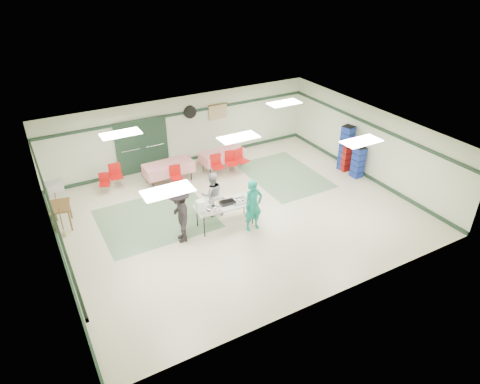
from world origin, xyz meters
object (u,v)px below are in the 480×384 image
chair_d (176,174)px  broom (59,213)px  crate_stack_blue_a (346,148)px  office_printer (54,188)px  chair_a (231,160)px  crate_stack_blue_b (358,162)px  dining_table_b (169,168)px  printer_table (60,208)px  chair_loose_a (116,173)px  chair_b (217,164)px  volunteer_teal (253,206)px  crate_stack_red (346,155)px  volunteer_dark (180,214)px  dining_table_a (222,155)px  serving_table (225,205)px  chair_loose_b (105,181)px  volunteer_grey (212,194)px  chair_c (240,158)px

chair_d → broom: broom is taller
crate_stack_blue_a → office_printer: crate_stack_blue_a is taller
chair_a → crate_stack_blue_b: crate_stack_blue_b is taller
dining_table_b → printer_table: dining_table_b is taller
chair_loose_a → printer_table: chair_loose_a is taller
dining_table_b → chair_b: 1.78m
office_printer → dining_table_b: bearing=-6.0°
volunteer_teal → chair_b: size_ratio=1.80×
volunteer_teal → chair_a: volunteer_teal is taller
chair_a → chair_b: size_ratio=1.01×
crate_stack_red → office_printer: size_ratio=2.57×
volunteer_dark → office_printer: bearing=-128.0°
dining_table_a → chair_b: size_ratio=1.92×
serving_table → chair_loose_b: 4.73m
dining_table_a → chair_b: 0.75m
broom → crate_stack_red: bearing=0.1°
volunteer_teal → office_printer: bearing=141.2°
broom → chair_b: bearing=14.9°
serving_table → volunteer_dark: (-1.50, -0.07, 0.18)m
volunteer_grey → printer_table: 4.69m
chair_d → crate_stack_blue_a: size_ratio=0.49×
chair_d → crate_stack_red: (6.30, -1.85, 0.10)m
dining_table_b → chair_loose_b: bearing=172.0°
chair_c → chair_d: chair_c is taller
volunteer_grey → chair_loose_a: (-2.24, 3.31, -0.19)m
volunteer_dark → dining_table_b: size_ratio=0.99×
chair_c → office_printer: office_printer is taller
chair_loose_b → crate_stack_red: (8.64, -2.69, 0.16)m
dining_table_a → chair_a: chair_a is taller
chair_a → chair_loose_b: size_ratio=1.20×
serving_table → chair_d: 3.02m
dining_table_b → chair_loose_b: 2.31m
chair_loose_a → crate_stack_red: crate_stack_red is taller
volunteer_grey → chair_loose_b: 4.12m
dining_table_b → office_printer: bearing=-176.7°
broom → dining_table_a: bearing=19.0°
chair_loose_b → serving_table: bearing=-36.2°
chair_loose_a → broom: (-2.21, -2.10, 0.20)m
chair_b → volunteer_dark: bearing=-130.0°
dining_table_a → office_printer: bearing=176.3°
chair_a → serving_table: bearing=-105.7°
serving_table → dining_table_a: size_ratio=1.08×
chair_c → serving_table: bearing=-145.7°
volunteer_teal → chair_d: (-1.11, 3.58, -0.30)m
serving_table → chair_c: size_ratio=2.05×
crate_stack_blue_a → chair_loose_a: bearing=160.8°
chair_c → volunteer_grey: bearing=-154.5°
chair_d → chair_loose_a: bearing=159.3°
volunteer_teal → office_printer: 6.39m
volunteer_grey → chair_loose_a: size_ratio=1.63×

